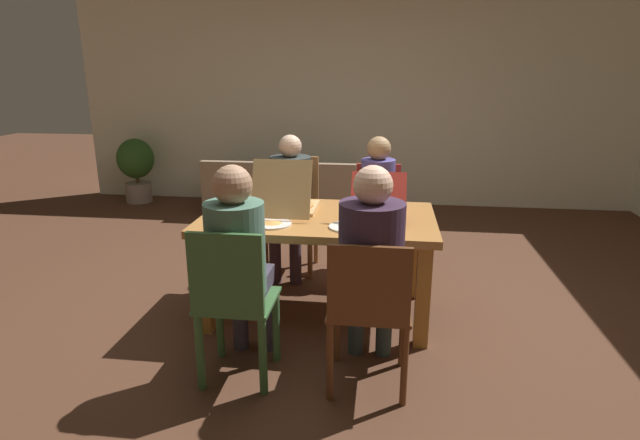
{
  "coord_description": "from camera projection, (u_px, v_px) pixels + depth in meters",
  "views": [
    {
      "loc": [
        0.46,
        -3.44,
        1.75
      ],
      "look_at": [
        0.0,
        0.1,
        0.69
      ],
      "focal_mm": 28.67,
      "sensor_mm": 36.0,
      "label": 1
    }
  ],
  "objects": [
    {
      "name": "drinking_glass_1",
      "position": [
        233.0,
        198.0,
        3.84
      ],
      "size": [
        0.06,
        0.06,
        0.13
      ],
      "primitive_type": "cylinder",
      "color": "#B0482D",
      "rests_on": "dining_table"
    },
    {
      "name": "ground_plane",
      "position": [
        318.0,
        312.0,
        3.83
      ],
      "size": [
        20.0,
        20.0,
        0.0
      ],
      "primitive_type": "plane",
      "color": "#503020"
    },
    {
      "name": "pizza_box_0",
      "position": [
        288.0,
        203.0,
        3.72
      ],
      "size": [
        0.41,
        0.57,
        0.41
      ],
      "color": "tan",
      "rests_on": "dining_table"
    },
    {
      "name": "chair_3",
      "position": [
        293.0,
        209.0,
        4.58
      ],
      "size": [
        0.45,
        0.45,
        1.0
      ],
      "color": "#9D6938",
      "rests_on": "ground"
    },
    {
      "name": "plate_0",
      "position": [
        272.0,
        223.0,
        3.4
      ],
      "size": [
        0.26,
        0.26,
        0.03
      ],
      "color": "white",
      "rests_on": "dining_table"
    },
    {
      "name": "back_wall",
      "position": [
        352.0,
        102.0,
        6.67
      ],
      "size": [
        7.32,
        0.12,
        2.68
      ],
      "primitive_type": "cube",
      "color": "#ECEACF",
      "rests_on": "ground"
    },
    {
      "name": "person_2",
      "position": [
        371.0,
        257.0,
        2.82
      ],
      "size": [
        0.36,
        0.54,
        1.27
      ],
      "color": "#2F3C3D",
      "rests_on": "ground"
    },
    {
      "name": "couch",
      "position": [
        283.0,
        192.0,
        6.42
      ],
      "size": [
        1.87,
        0.77,
        0.69
      ],
      "color": "#8E775E",
      "rests_on": "ground"
    },
    {
      "name": "chair_1",
      "position": [
        377.0,
        216.0,
        4.51
      ],
      "size": [
        0.41,
        0.46,
        0.95
      ],
      "color": "#A92F26",
      "rests_on": "ground"
    },
    {
      "name": "plate_1",
      "position": [
        348.0,
        227.0,
        3.33
      ],
      "size": [
        0.25,
        0.25,
        0.01
      ],
      "color": "white",
      "rests_on": "dining_table"
    },
    {
      "name": "potted_plant",
      "position": [
        136.0,
        165.0,
        6.88
      ],
      "size": [
        0.48,
        0.48,
        0.86
      ],
      "color": "gray",
      "rests_on": "ground"
    },
    {
      "name": "dining_table",
      "position": [
        318.0,
        230.0,
        3.64
      ],
      "size": [
        1.64,
        0.96,
        0.75
      ],
      "color": "#AE7338",
      "rests_on": "ground"
    },
    {
      "name": "person_0",
      "position": [
        238.0,
        253.0,
        2.89
      ],
      "size": [
        0.33,
        0.51,
        1.26
      ],
      "color": "#3B3545",
      "rests_on": "ground"
    },
    {
      "name": "pizza_box_1",
      "position": [
        378.0,
        208.0,
        3.63
      ],
      "size": [
        0.37,
        0.57,
        0.33
      ],
      "color": "#B32C20",
      "rests_on": "dining_table"
    },
    {
      "name": "chair_0",
      "position": [
        234.0,
        303.0,
        2.84
      ],
      "size": [
        0.42,
        0.41,
        0.94
      ],
      "color": "#376133",
      "rests_on": "ground"
    },
    {
      "name": "person_1",
      "position": [
        377.0,
        197.0,
        4.32
      ],
      "size": [
        0.29,
        0.46,
        1.21
      ],
      "color": "#432C37",
      "rests_on": "ground"
    },
    {
      "name": "drinking_glass_0",
      "position": [
        249.0,
        192.0,
        4.0
      ],
      "size": [
        0.06,
        0.06,
        0.14
      ],
      "primitive_type": "cylinder",
      "color": "silver",
      "rests_on": "dining_table"
    },
    {
      "name": "person_3",
      "position": [
        290.0,
        193.0,
        4.39
      ],
      "size": [
        0.35,
        0.53,
        1.22
      ],
      "color": "#412E39",
      "rests_on": "ground"
    },
    {
      "name": "chair_2",
      "position": [
        369.0,
        307.0,
        2.75
      ],
      "size": [
        0.45,
        0.44,
        0.91
      ],
      "color": "brown",
      "rests_on": "ground"
    }
  ]
}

